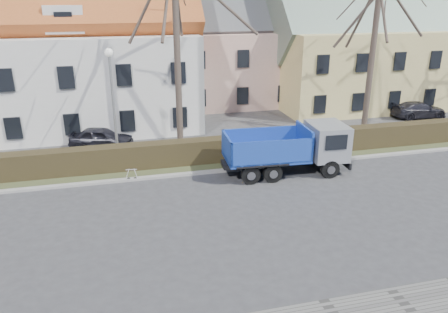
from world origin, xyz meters
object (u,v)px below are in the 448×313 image
object	(u,v)px
dump_truck	(282,150)
parked_car_b	(419,110)
streetlight	(114,108)
cart_frame	(127,174)
parked_car_a	(101,138)

from	to	relation	value
dump_truck	parked_car_b	distance (m)	15.80
streetlight	cart_frame	world-z (taller)	streetlight
cart_frame	parked_car_b	world-z (taller)	parked_car_b
dump_truck	cart_frame	xyz separation A→B (m)	(-7.64, 0.95, -0.95)
dump_truck	parked_car_b	size ratio (longest dim) A/B	1.59
streetlight	cart_frame	bearing A→B (deg)	-81.58
streetlight	parked_car_a	xyz separation A→B (m)	(-0.88, 2.99, -2.47)
dump_truck	parked_car_a	bearing A→B (deg)	147.74
dump_truck	cart_frame	world-z (taller)	dump_truck
dump_truck	parked_car_b	bearing A→B (deg)	32.30
streetlight	cart_frame	size ratio (longest dim) A/B	8.26
cart_frame	parked_car_b	bearing A→B (deg)	17.34
streetlight	parked_car_b	size ratio (longest dim) A/B	1.53
dump_truck	streetlight	xyz separation A→B (m)	(-7.99, 3.36, 1.81)
parked_car_a	dump_truck	bearing A→B (deg)	-109.97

